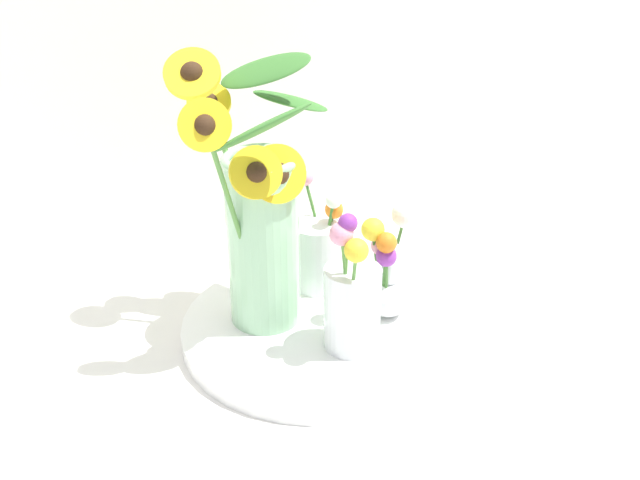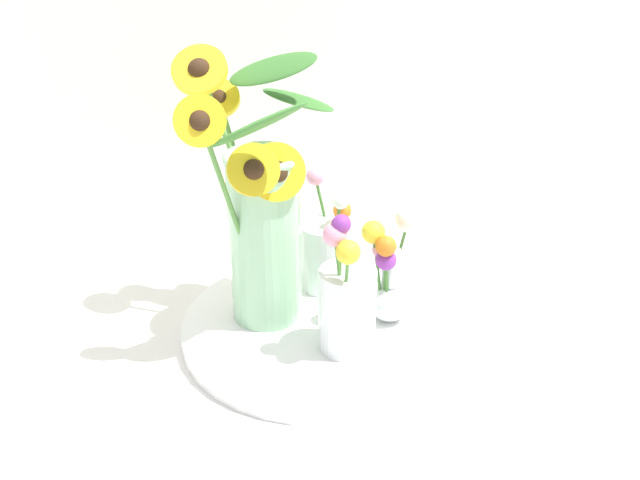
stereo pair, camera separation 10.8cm
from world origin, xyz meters
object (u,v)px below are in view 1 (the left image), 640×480
Objects in this scene: vase_small_center at (352,301)px; vase_bulb_right at (388,268)px; mason_jar_sunflowers at (260,219)px; vase_small_back at (320,250)px; serving_tray at (320,328)px.

vase_small_center is 0.10m from vase_bulb_right.
vase_small_back is at bearing 28.84° from mason_jar_sunflowers.
vase_bulb_right reaches higher than serving_tray.
mason_jar_sunflowers reaches higher than vase_small_back.
serving_tray is 2.32× the size of vase_bulb_right.
serving_tray is 0.14m from vase_bulb_right.
vase_small_center reaches higher than vase_small_back.
vase_bulb_right is at bearing -62.56° from vase_small_back.
mason_jar_sunflowers reaches higher than vase_small_center.
vase_small_back is (0.12, 0.06, -0.10)m from mason_jar_sunflowers.
vase_small_center is at bearing -95.60° from vase_small_back.
mason_jar_sunflowers reaches higher than serving_tray.
serving_tray is 0.12m from vase_small_center.
vase_small_back reaches higher than serving_tray.
vase_bulb_right is at bearing -10.46° from serving_tray.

